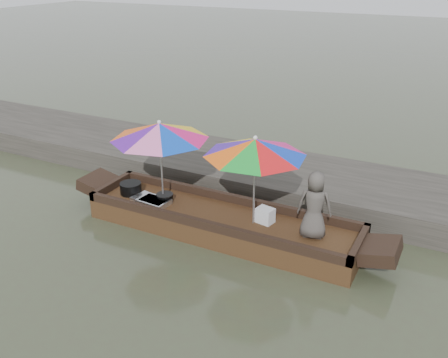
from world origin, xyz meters
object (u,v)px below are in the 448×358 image
at_px(cooking_pot, 131,188).
at_px(supply_bag, 265,215).
at_px(charcoal_grill, 165,198).
at_px(umbrella_stern, 254,181).
at_px(vendor, 315,205).
at_px(umbrella_bow, 161,162).
at_px(tray_scallop, 148,199).
at_px(tray_crayfish, 154,202).
at_px(boat_hull, 221,224).

xyz_separation_m(cooking_pot, supply_bag, (2.72, 0.11, 0.02)).
bearing_deg(supply_bag, charcoal_grill, -176.73).
distance_m(charcoal_grill, umbrella_stern, 1.91).
bearing_deg(umbrella_stern, supply_bag, 33.78).
bearing_deg(umbrella_stern, vendor, 1.38).
xyz_separation_m(cooking_pot, umbrella_bow, (0.73, -0.00, 0.67)).
relative_size(tray_scallop, supply_bag, 2.00).
distance_m(tray_crayfish, supply_bag, 2.09).
relative_size(tray_scallop, umbrella_bow, 0.32).
xyz_separation_m(boat_hull, supply_bag, (0.77, 0.11, 0.30)).
height_order(tray_scallop, supply_bag, supply_bag).
bearing_deg(charcoal_grill, umbrella_stern, -0.05).
distance_m(tray_crayfish, umbrella_stern, 2.05).
height_order(boat_hull, cooking_pot, cooking_pot).
height_order(cooking_pot, supply_bag, supply_bag).
xyz_separation_m(vendor, umbrella_bow, (-2.84, -0.02, 0.21)).
xyz_separation_m(cooking_pot, umbrella_stern, (2.55, -0.00, 0.67)).
height_order(boat_hull, tray_scallop, tray_scallop).
distance_m(tray_crayfish, tray_scallop, 0.18).
relative_size(tray_crayfish, umbrella_stern, 0.33).
relative_size(cooking_pot, vendor, 0.36).
xyz_separation_m(boat_hull, vendor, (1.64, 0.02, 0.74)).
distance_m(charcoal_grill, umbrella_bow, 0.71).
bearing_deg(tray_scallop, umbrella_bow, 24.09).
height_order(cooking_pot, tray_crayfish, cooking_pot).
xyz_separation_m(tray_crayfish, umbrella_stern, (1.90, 0.17, 0.73)).
xyz_separation_m(supply_bag, umbrella_stern, (-0.17, -0.11, 0.65)).
bearing_deg(vendor, boat_hull, -12.33).
relative_size(supply_bag, umbrella_stern, 0.17).
distance_m(cooking_pot, tray_crayfish, 0.67).
bearing_deg(supply_bag, tray_scallop, -174.12).
relative_size(cooking_pot, tray_scallop, 0.72).
bearing_deg(boat_hull, tray_scallop, -175.40).
xyz_separation_m(tray_crayfish, umbrella_bow, (0.09, 0.17, 0.73)).
bearing_deg(tray_crayfish, charcoal_grill, 54.72).
relative_size(boat_hull, umbrella_stern, 2.91).
xyz_separation_m(charcoal_grill, supply_bag, (1.95, 0.11, 0.06)).
distance_m(boat_hull, tray_crayfish, 1.33).
relative_size(charcoal_grill, supply_bag, 1.04).
relative_size(cooking_pot, umbrella_bow, 0.23).
relative_size(tray_crayfish, tray_scallop, 1.00).
distance_m(supply_bag, umbrella_bow, 2.09).
relative_size(umbrella_bow, umbrella_stern, 1.04).
bearing_deg(cooking_pot, tray_scallop, -14.27).
height_order(tray_crayfish, charcoal_grill, charcoal_grill).
bearing_deg(tray_scallop, supply_bag, 5.88).
relative_size(boat_hull, umbrella_bow, 2.80).
xyz_separation_m(supply_bag, vendor, (0.86, -0.09, 0.43)).
bearing_deg(umbrella_stern, tray_crayfish, -174.76).
distance_m(cooking_pot, tray_scallop, 0.49).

